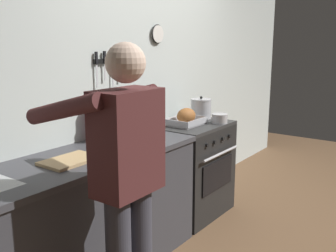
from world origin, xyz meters
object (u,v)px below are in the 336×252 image
at_px(person_cook, 125,175).
at_px(bottle_cooking_oil, 109,127).
at_px(stock_pot, 201,109).
at_px(saucepan, 220,118).
at_px(bottle_soy_sauce, 123,132).
at_px(roasting_pan, 186,118).
at_px(bottle_wine_red, 92,124).
at_px(stove, 189,168).
at_px(bottle_hot_sauce, 116,130).
at_px(cutting_board, 70,160).

distance_m(person_cook, bottle_cooking_oil, 0.93).
height_order(person_cook, stock_pot, person_cook).
xyz_separation_m(saucepan, bottle_soy_sauce, (-1.07, 0.26, 0.03)).
relative_size(roasting_pan, bottle_soy_sauce, 1.86).
bearing_deg(bottle_wine_red, stove, -13.33).
relative_size(bottle_hot_sauce, bottle_soy_sauce, 0.97).
relative_size(bottle_cooking_oil, bottle_wine_red, 0.87).
height_order(person_cook, bottle_wine_red, person_cook).
xyz_separation_m(stock_pot, cutting_board, (-1.75, -0.08, -0.09)).
bearing_deg(cutting_board, stock_pot, 2.74).
relative_size(cutting_board, bottle_wine_red, 1.08).
bearing_deg(bottle_soy_sauce, bottle_cooking_oil, 132.96).
bearing_deg(stove, person_cook, -159.08).
distance_m(stock_pot, bottle_cooking_oil, 1.24).
bearing_deg(stock_pot, person_cook, -160.77).
distance_m(stove, cutting_board, 1.55).
distance_m(saucepan, cutting_board, 1.66).
height_order(person_cook, bottle_hot_sauce, person_cook).
distance_m(stove, bottle_wine_red, 1.20).
relative_size(person_cook, bottle_hot_sauce, 9.03).
distance_m(bottle_hot_sauce, bottle_wine_red, 0.19).
bearing_deg(saucepan, stove, 127.65).
xyz_separation_m(bottle_cooking_oil, bottle_hot_sauce, (0.09, 0.01, -0.05)).
distance_m(stove, bottle_hot_sauce, 1.03).
relative_size(person_cook, bottle_cooking_oil, 5.74).
distance_m(saucepan, bottle_wine_red, 1.28).
relative_size(bottle_cooking_oil, bottle_soy_sauce, 1.53).
height_order(roasting_pan, bottle_soy_sauce, bottle_soy_sauce).
bearing_deg(saucepan, bottle_hot_sauce, 161.74).
distance_m(roasting_pan, bottle_cooking_oil, 0.90).
bearing_deg(roasting_pan, stock_pot, 8.75).
bearing_deg(roasting_pan, bottle_cooking_oil, 172.23).
bearing_deg(stove, saucepan, -52.35).
height_order(cutting_board, bottle_cooking_oil, bottle_cooking_oil).
distance_m(roasting_pan, bottle_soy_sauce, 0.82).
bearing_deg(person_cook, cutting_board, -10.80).
relative_size(saucepan, bottle_hot_sauce, 0.81).
xyz_separation_m(person_cook, roasting_pan, (1.49, 0.59, 0.02)).
xyz_separation_m(cutting_board, bottle_cooking_oil, (0.51, 0.15, 0.11)).
height_order(cutting_board, bottle_hot_sauce, bottle_hot_sauce).
bearing_deg(bottle_soy_sauce, roasting_pan, -3.09).
xyz_separation_m(saucepan, bottle_wine_red, (-1.19, 0.47, 0.10)).
bearing_deg(stock_pot, saucepan, -110.35).
relative_size(stock_pot, cutting_board, 0.63).
bearing_deg(bottle_cooking_oil, bottle_hot_sauce, 7.05).
height_order(bottle_wine_red, bottle_soy_sauce, bottle_wine_red).
height_order(stove, cutting_board, cutting_board).
relative_size(saucepan, cutting_board, 0.41).
height_order(stove, stock_pot, stock_pot).
height_order(roasting_pan, stock_pot, stock_pot).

